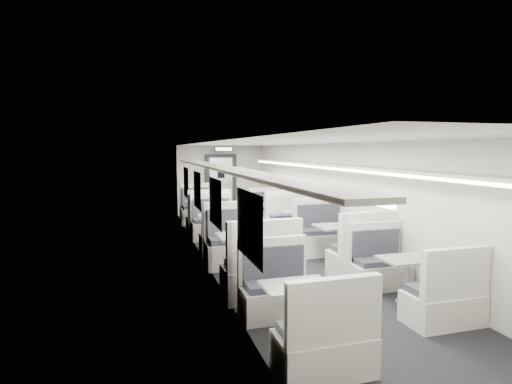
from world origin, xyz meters
TOP-DOWN VIEW (x-y plane):
  - room at (0.00, 0.00)m, footprint 3.24×12.24m
  - booth_left_a at (-1.00, 3.51)m, footprint 1.13×2.30m
  - booth_left_b at (-1.00, 1.34)m, footprint 1.05×2.14m
  - booth_left_c at (-1.00, -1.22)m, footprint 1.14×2.32m
  - booth_left_d at (-1.00, -3.54)m, footprint 0.98×1.98m
  - booth_right_a at (1.00, 3.11)m, footprint 0.99×2.02m
  - booth_right_b at (1.00, 1.26)m, footprint 1.08×2.18m
  - booth_right_c at (1.00, -0.84)m, footprint 1.11×2.26m
  - booth_right_d at (1.00, -2.92)m, footprint 0.97×1.97m
  - passenger at (-0.63, 3.25)m, footprint 0.52×0.36m
  - window_a at (-1.49, 3.40)m, footprint 0.02×1.18m
  - window_b at (-1.49, 1.20)m, footprint 0.02×1.18m
  - window_c at (-1.49, -1.00)m, footprint 0.02×1.18m
  - window_d at (-1.49, -3.20)m, footprint 0.02×1.18m
  - luggage_rack_left at (-1.24, -0.30)m, footprint 0.46×10.40m
  - luggage_rack_right at (1.24, -0.30)m, footprint 0.46×10.40m
  - vestibule_door at (0.00, 5.93)m, footprint 1.10×0.13m
  - exit_sign at (0.00, 5.44)m, footprint 0.62×0.12m
  - wall_notice at (0.75, 5.92)m, footprint 0.32×0.02m

SIDE VIEW (x-z plane):
  - booth_right_d at x=1.00m, z-range -0.17..0.88m
  - booth_left_d at x=-1.00m, z-range -0.18..0.88m
  - booth_right_a at x=1.00m, z-range -0.18..0.90m
  - booth_left_b at x=-1.00m, z-range -0.19..0.95m
  - booth_right_b at x=1.00m, z-range -0.19..0.97m
  - booth_right_c at x=1.00m, z-range -0.20..1.01m
  - booth_left_a at x=-1.00m, z-range -0.20..1.02m
  - booth_left_c at x=-1.00m, z-range -0.21..1.04m
  - passenger at x=-0.63m, z-range 0.00..1.40m
  - vestibule_door at x=0.00m, z-range -0.01..2.09m
  - room at x=0.00m, z-range -0.12..2.52m
  - window_a at x=-1.49m, z-range 0.93..1.77m
  - window_b at x=-1.49m, z-range 0.93..1.77m
  - window_c at x=-1.49m, z-range 0.93..1.77m
  - window_d at x=-1.49m, z-range 0.93..1.77m
  - wall_notice at x=0.75m, z-range 1.30..1.70m
  - luggage_rack_left at x=-1.24m, z-range 1.87..1.96m
  - luggage_rack_right at x=1.24m, z-range 1.87..1.96m
  - exit_sign at x=0.00m, z-range 2.20..2.36m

